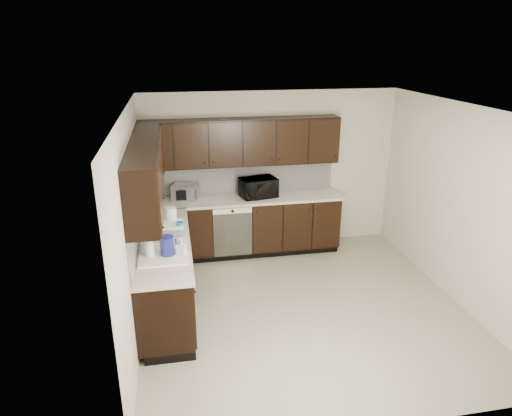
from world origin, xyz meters
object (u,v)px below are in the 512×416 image
Objects in this scene: sink at (164,256)px; blue_pitcher at (167,246)px; storage_bin at (166,231)px; toaster_oven at (186,192)px; microwave at (258,188)px.

blue_pitcher is (0.04, -0.14, 0.18)m from sink.
storage_bin is at bearing 103.52° from blue_pitcher.
sink is 2.03× the size of storage_bin.
blue_pitcher is at bearing -89.07° from storage_bin.
toaster_oven reaches higher than storage_bin.
microwave is 1.10m from toaster_oven.
microwave is 2.29m from blue_pitcher.
microwave is (1.42, 1.69, 0.21)m from sink.
sink reaches higher than storage_bin.
microwave is at bearing 17.85° from toaster_oven.
toaster_oven is 1.58× the size of blue_pitcher.
toaster_oven is at bearing 164.13° from microwave.
microwave reaches higher than sink.
blue_pitcher reaches higher than toaster_oven.
sink is at bearing -94.85° from storage_bin.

